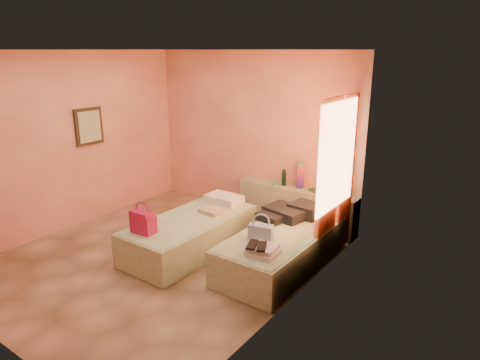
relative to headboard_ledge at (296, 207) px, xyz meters
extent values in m
plane|color=tan|center=(-0.98, -2.10, -0.33)|extent=(4.50, 4.50, 0.00)
cube|color=#F7AD84|center=(-0.98, 0.15, 1.07)|extent=(4.00, 0.02, 2.80)
cube|color=#F7AD84|center=(-2.98, -2.10, 1.07)|extent=(0.02, 4.50, 2.80)
cube|color=#F7AD84|center=(1.02, -2.10, 1.07)|extent=(0.02, 4.50, 2.80)
cube|color=white|center=(-0.98, -2.10, 2.47)|extent=(4.00, 4.50, 0.02)
cube|color=beige|center=(1.00, -0.85, 1.18)|extent=(0.02, 1.10, 1.40)
cube|color=#DD6535|center=(0.96, -1.00, 0.82)|extent=(0.05, 0.55, 2.20)
cube|color=#DD6535|center=(0.96, -0.40, 0.82)|extent=(0.05, 0.45, 2.20)
cube|color=#322416|center=(-2.95, -1.70, 1.28)|extent=(0.04, 0.50, 0.60)
cube|color=gold|center=(0.57, 0.12, 1.12)|extent=(0.25, 0.04, 0.30)
cube|color=#A0A88A|center=(0.00, 0.00, 0.00)|extent=(2.05, 0.30, 0.65)
cube|color=beige|center=(-0.80, -1.70, -0.08)|extent=(0.91, 2.00, 0.50)
cube|color=beige|center=(0.52, -1.36, -0.08)|extent=(0.91, 2.00, 0.50)
cylinder|color=#153B1E|center=(-0.25, 0.01, 0.46)|extent=(0.09, 0.09, 0.26)
cube|color=#B1154A|center=(0.04, 0.04, 0.54)|extent=(0.12, 0.12, 0.43)
cylinder|color=#52966D|center=(-0.36, -0.06, 0.34)|extent=(0.16, 0.16, 0.03)
cube|color=#26482A|center=(0.32, 0.03, 0.34)|extent=(0.23, 0.19, 0.03)
cube|color=silver|center=(0.76, 0.04, 0.46)|extent=(0.24, 0.24, 0.27)
cube|color=#B1154A|center=(-0.95, -2.42, 0.33)|extent=(0.33, 0.20, 0.30)
cube|color=tan|center=(-0.67, -1.34, 0.20)|extent=(0.35, 0.28, 0.06)
cube|color=black|center=(0.35, -0.87, 0.27)|extent=(0.71, 0.71, 0.19)
cube|color=#3F6598|center=(0.41, -1.71, 0.27)|extent=(0.33, 0.21, 0.20)
cube|color=silver|center=(0.66, -2.04, 0.23)|extent=(0.38, 0.33, 0.10)
cube|color=black|center=(0.60, -2.09, 0.29)|extent=(0.28, 0.31, 0.03)
camera|label=1|loc=(3.08, -5.89, 2.48)|focal=32.00mm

